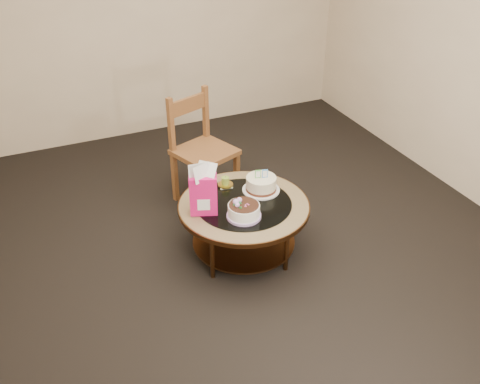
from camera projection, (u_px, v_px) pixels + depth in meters
name	position (u px, v px, depth m)	size (l,w,h in m)	color
ground	(244.00, 250.00, 4.35)	(5.00, 5.00, 0.00)	black
room_walls	(244.00, 66.00, 3.53)	(4.52, 5.02, 2.61)	beige
coffee_table	(244.00, 212.00, 4.15)	(1.02, 1.02, 0.46)	#583419
decorated_cake	(244.00, 211.00, 3.93)	(0.26, 0.26, 0.15)	#AF8DC8
cream_cake	(261.00, 184.00, 4.23)	(0.30, 0.30, 0.19)	silver
gift_bag	(203.00, 189.00, 3.90)	(0.23, 0.20, 0.40)	#F11671
pillar_candle	(225.00, 183.00, 4.30)	(0.12, 0.12, 0.09)	tan
dining_chair	(201.00, 149.00, 4.75)	(0.60, 0.60, 1.01)	brown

